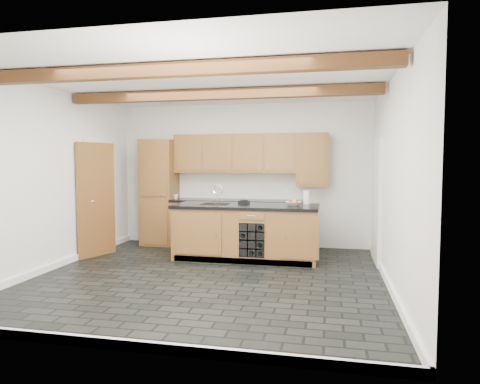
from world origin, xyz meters
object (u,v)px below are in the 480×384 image
(island, at_px, (246,232))
(fruit_bowl, at_px, (293,203))
(paper_towel, at_px, (307,197))
(kitchen_scale, at_px, (244,202))

(island, xyz_separation_m, fruit_bowl, (0.80, 0.08, 0.50))
(island, bearing_deg, paper_towel, 17.31)
(island, xyz_separation_m, paper_towel, (1.00, 0.31, 0.58))
(island, distance_m, paper_towel, 1.20)
(fruit_bowl, relative_size, paper_towel, 1.15)
(fruit_bowl, distance_m, paper_towel, 0.32)
(island, bearing_deg, fruit_bowl, 5.96)
(kitchen_scale, xyz_separation_m, fruit_bowl, (0.88, -0.14, 0.00))
(island, distance_m, fruit_bowl, 0.94)
(island, height_order, fruit_bowl, fruit_bowl)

